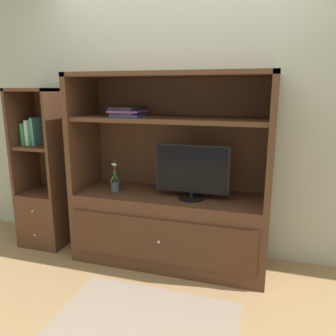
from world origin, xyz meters
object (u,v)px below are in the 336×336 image
object	(u,v)px
tv_monitor	(192,171)
magazine_stack	(128,111)
media_console	(170,207)
upright_book_row	(32,132)
bookshelf_tall	(47,193)
potted_plant	(115,185)

from	to	relation	value
tv_monitor	magazine_stack	distance (m)	0.76
media_console	upright_book_row	world-z (taller)	media_console
bookshelf_tall	upright_book_row	world-z (taller)	bookshelf_tall
tv_monitor	magazine_stack	size ratio (longest dim) A/B	1.95
tv_monitor	magazine_stack	world-z (taller)	magazine_stack
media_console	tv_monitor	size ratio (longest dim) A/B	2.70
magazine_stack	upright_book_row	size ratio (longest dim) A/B	1.22
tv_monitor	media_console	bearing A→B (deg)	161.75
tv_monitor	potted_plant	xyz separation A→B (m)	(-0.71, 0.00, -0.18)
magazine_stack	bookshelf_tall	bearing A→B (deg)	178.95
bookshelf_tall	potted_plant	bearing A→B (deg)	-4.87
media_console	magazine_stack	distance (m)	0.92
bookshelf_tall	upright_book_row	distance (m)	0.62
potted_plant	bookshelf_tall	bearing A→B (deg)	175.13
magazine_stack	upright_book_row	distance (m)	1.04
upright_book_row	media_console	bearing A→B (deg)	0.33
potted_plant	magazine_stack	distance (m)	0.67
media_console	potted_plant	xyz separation A→B (m)	(-0.50, -0.07, 0.18)
upright_book_row	bookshelf_tall	bearing A→B (deg)	5.92
media_console	tv_monitor	world-z (taller)	media_console
media_console	potted_plant	distance (m)	0.53
potted_plant	magazine_stack	bearing A→B (deg)	22.71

